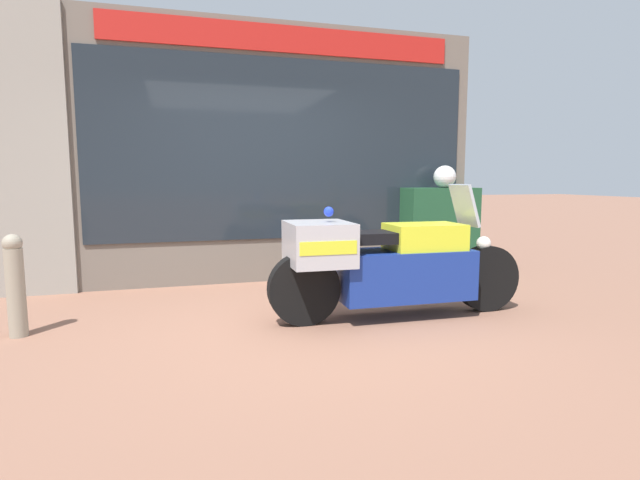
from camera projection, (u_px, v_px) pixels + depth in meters
name	position (u px, v px, depth m)	size (l,w,h in m)	color
ground_plane	(287.00, 321.00, 4.59)	(60.00, 60.00, 0.00)	#8E604C
shop_building	(218.00, 153.00, 6.18)	(5.92, 0.55, 3.21)	#6B6056
window_display	(281.00, 241.00, 6.57)	(4.56, 0.30, 2.03)	slate
paramedic_motorcycle	(386.00, 262.00, 4.62)	(2.50, 0.65, 1.25)	black
utility_cabinet	(439.00, 232.00, 6.70)	(1.00, 0.41, 1.18)	#1E4C2D
white_helmet	(445.00, 177.00, 6.57)	(0.29, 0.29, 0.29)	white
street_bollard	(15.00, 284.00, 4.08)	(0.15, 0.15, 0.86)	gray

